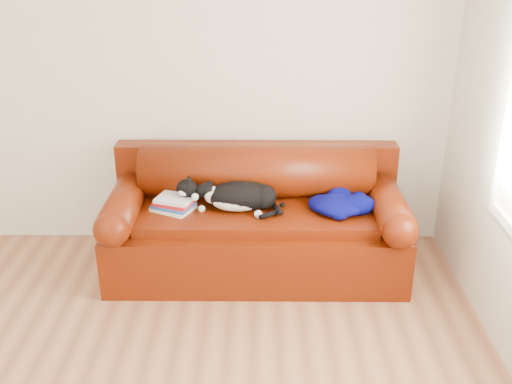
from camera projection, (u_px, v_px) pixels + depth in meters
room_shell at (89, 102)px, 2.45m from camera, size 4.52×4.02×2.61m
sofa_base at (256, 240)px, 4.37m from camera, size 2.10×0.90×0.50m
sofa_back at (256, 188)px, 4.47m from camera, size 2.10×1.01×0.88m
book_stack at (174, 204)px, 4.20m from camera, size 0.34×0.31×0.10m
cat at (240, 197)px, 4.19m from camera, size 0.68×0.33×0.25m
blanket at (341, 203)px, 4.18m from camera, size 0.50×0.41×0.14m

